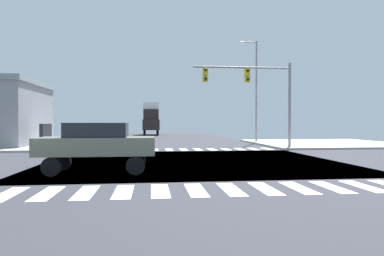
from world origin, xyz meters
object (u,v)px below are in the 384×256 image
street_lamp (254,83)px  sedan_farside_1 (97,143)px  box_truck_leading_2 (151,118)px  traffic_signal_mast (252,84)px

street_lamp → sedan_farside_1: size_ratio=2.17×
box_truck_leading_2 → traffic_signal_mast: bearing=104.0°
traffic_signal_mast → box_truck_leading_2: 29.69m
street_lamp → traffic_signal_mast: bearing=-107.8°
traffic_signal_mast → box_truck_leading_2: traffic_signal_mast is taller
traffic_signal_mast → box_truck_leading_2: (-7.17, 28.74, -2.04)m
sedan_farside_1 → box_truck_leading_2: size_ratio=0.60×
traffic_signal_mast → street_lamp: bearing=72.2°
street_lamp → sedan_farside_1: (-11.43, -17.88, -4.37)m
traffic_signal_mast → sedan_farside_1: 14.68m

